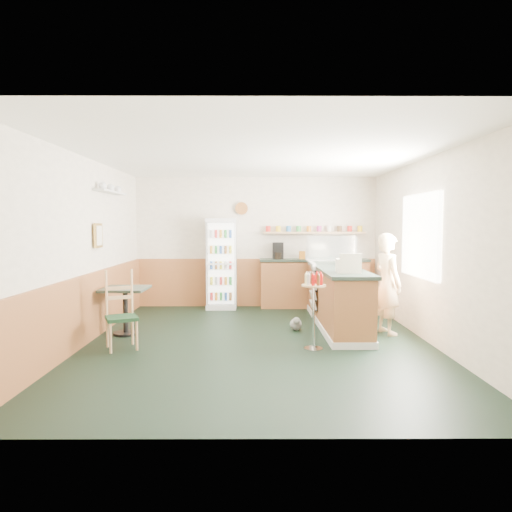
{
  "coord_description": "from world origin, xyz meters",
  "views": [
    {
      "loc": [
        -0.04,
        -6.55,
        1.72
      ],
      "look_at": [
        -0.01,
        0.6,
        1.22
      ],
      "focal_mm": 32.0,
      "sensor_mm": 36.0,
      "label": 1
    }
  ],
  "objects_px": {
    "cafe_chair": "(123,307)",
    "condiment_stand": "(314,298)",
    "drinks_fridge": "(222,263)",
    "cafe_table": "(125,301)",
    "cash_register": "(348,266)",
    "display_case": "(331,250)",
    "shopkeeper": "(388,284)"
  },
  "relations": [
    {
      "from": "condiment_stand",
      "to": "cafe_table",
      "type": "bearing_deg",
      "value": 163.06
    },
    {
      "from": "cash_register",
      "to": "shopkeeper",
      "type": "bearing_deg",
      "value": 33.71
    },
    {
      "from": "display_case",
      "to": "cafe_table",
      "type": "xyz_separation_m",
      "value": [
        -3.4,
        -1.21,
        -0.74
      ]
    },
    {
      "from": "cafe_chair",
      "to": "condiment_stand",
      "type": "bearing_deg",
      "value": -26.88
    },
    {
      "from": "cafe_table",
      "to": "display_case",
      "type": "bearing_deg",
      "value": 19.6
    },
    {
      "from": "cafe_table",
      "to": "cafe_chair",
      "type": "distance_m",
      "value": 0.76
    },
    {
      "from": "drinks_fridge",
      "to": "cafe_chair",
      "type": "distance_m",
      "value": 3.23
    },
    {
      "from": "cash_register",
      "to": "shopkeeper",
      "type": "xyz_separation_m",
      "value": [
        0.7,
        0.37,
        -0.32
      ]
    },
    {
      "from": "cash_register",
      "to": "shopkeeper",
      "type": "relative_size",
      "value": 0.23
    },
    {
      "from": "shopkeeper",
      "to": "cafe_chair",
      "type": "bearing_deg",
      "value": 83.98
    },
    {
      "from": "display_case",
      "to": "condiment_stand",
      "type": "relative_size",
      "value": 0.84
    },
    {
      "from": "drinks_fridge",
      "to": "condiment_stand",
      "type": "bearing_deg",
      "value": -64.51
    },
    {
      "from": "display_case",
      "to": "cash_register",
      "type": "relative_size",
      "value": 2.41
    },
    {
      "from": "condiment_stand",
      "to": "cafe_chair",
      "type": "relative_size",
      "value": 0.97
    },
    {
      "from": "shopkeeper",
      "to": "condiment_stand",
      "type": "bearing_deg",
      "value": 107.86
    },
    {
      "from": "shopkeeper",
      "to": "cafe_table",
      "type": "xyz_separation_m",
      "value": [
        -4.1,
        -0.03,
        -0.27
      ]
    },
    {
      "from": "drinks_fridge",
      "to": "display_case",
      "type": "bearing_deg",
      "value": -26.77
    },
    {
      "from": "drinks_fridge",
      "to": "shopkeeper",
      "type": "bearing_deg",
      "value": -38.78
    },
    {
      "from": "condiment_stand",
      "to": "cafe_chair",
      "type": "xyz_separation_m",
      "value": [
        -2.65,
        0.12,
        -0.15
      ]
    },
    {
      "from": "cash_register",
      "to": "shopkeeper",
      "type": "distance_m",
      "value": 0.85
    },
    {
      "from": "display_case",
      "to": "cafe_chair",
      "type": "bearing_deg",
      "value": -148.78
    },
    {
      "from": "drinks_fridge",
      "to": "cash_register",
      "type": "height_order",
      "value": "drinks_fridge"
    },
    {
      "from": "display_case",
      "to": "cafe_table",
      "type": "distance_m",
      "value": 3.68
    },
    {
      "from": "drinks_fridge",
      "to": "cafe_chair",
      "type": "relative_size",
      "value": 1.7
    },
    {
      "from": "drinks_fridge",
      "to": "cafe_table",
      "type": "xyz_separation_m",
      "value": [
        -1.34,
        -2.25,
        -0.4
      ]
    },
    {
      "from": "condiment_stand",
      "to": "cafe_table",
      "type": "distance_m",
      "value": 2.96
    },
    {
      "from": "display_case",
      "to": "cash_register",
      "type": "xyz_separation_m",
      "value": [
        0.0,
        -1.55,
        -0.15
      ]
    },
    {
      "from": "drinks_fridge",
      "to": "condiment_stand",
      "type": "xyz_separation_m",
      "value": [
        1.48,
        -3.11,
        -0.21
      ]
    },
    {
      "from": "shopkeeper",
      "to": "drinks_fridge",
      "type": "bearing_deg",
      "value": 34.02
    },
    {
      "from": "cash_register",
      "to": "cafe_table",
      "type": "height_order",
      "value": "cash_register"
    },
    {
      "from": "drinks_fridge",
      "to": "cafe_table",
      "type": "height_order",
      "value": "drinks_fridge"
    },
    {
      "from": "shopkeeper",
      "to": "cafe_chair",
      "type": "xyz_separation_m",
      "value": [
        -3.92,
        -0.77,
        -0.23
      ]
    }
  ]
}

